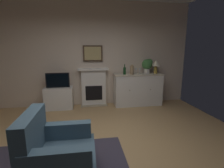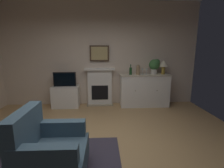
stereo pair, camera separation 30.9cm
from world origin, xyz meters
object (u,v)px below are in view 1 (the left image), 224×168
wine_glass_left (136,70)px  table_lamp (156,64)px  wine_bottle (125,71)px  vase_decorative (132,69)px  framed_picture (93,53)px  sideboard_cabinet (138,89)px  tv_set (58,80)px  armchair (57,154)px  fireplace_unit (94,87)px  wine_glass_center (140,70)px  potted_plant_small (147,65)px  tv_cabinet (59,98)px

wine_glass_left → table_lamp: bearing=0.3°
wine_bottle → vase_decorative: wine_bottle is taller
vase_decorative → framed_picture: bearing=165.9°
sideboard_cabinet → tv_set: 2.29m
framed_picture → table_lamp: bearing=-7.0°
wine_glass_left → vase_decorative: size_ratio=0.59×
sideboard_cabinet → armchair: 3.32m
fireplace_unit → framed_picture: (-0.00, 0.05, 0.97)m
wine_bottle → wine_glass_center: wine_bottle is taller
framed_picture → wine_bottle: 1.03m
fireplace_unit → potted_plant_small: 1.71m
tv_set → potted_plant_small: potted_plant_small is taller
fireplace_unit → wine_bottle: wine_bottle is taller
framed_picture → potted_plant_small: bearing=-6.4°
framed_picture → armchair: (-0.59, -2.95, -1.14)m
potted_plant_small → wine_glass_center: bearing=-167.2°
fireplace_unit → vase_decorative: 1.23m
sideboard_cabinet → vase_decorative: bearing=-166.5°
framed_picture → wine_bottle: framed_picture is taller
sideboard_cabinet → wine_bottle: (-0.42, -0.03, 0.57)m
tv_cabinet → framed_picture: bearing=12.0°
tv_cabinet → potted_plant_small: 2.70m
table_lamp → wine_bottle: table_lamp is taller
table_lamp → armchair: size_ratio=0.43×
framed_picture → sideboard_cabinet: bearing=-9.8°
sideboard_cabinet → table_lamp: 0.91m
framed_picture → vase_decorative: framed_picture is taller
wine_bottle → tv_set: wine_bottle is taller
wine_bottle → table_lamp: bearing=1.7°
fireplace_unit → table_lamp: table_lamp is taller
framed_picture → sideboard_cabinet: size_ratio=0.39×
wine_glass_center → tv_set: size_ratio=0.27×
table_lamp → wine_glass_center: 0.51m
fireplace_unit → tv_cabinet: bearing=-170.6°
fireplace_unit → vase_decorative: vase_decorative is taller
wine_glass_center → table_lamp: bearing=1.3°
wine_bottle → armchair: (-1.47, -2.70, -0.66)m
sideboard_cabinet → table_lamp: table_lamp is taller
wine_bottle → vase_decorative: bearing=-5.9°
tv_cabinet → armchair: 2.77m
vase_decorative → potted_plant_small: potted_plant_small is taller
tv_set → table_lamp: bearing=0.2°
wine_bottle → wine_glass_left: wine_bottle is taller
sideboard_cabinet → potted_plant_small: bearing=9.0°
vase_decorative → armchair: vase_decorative is taller
framed_picture → vase_decorative: 1.20m
sideboard_cabinet → wine_glass_center: 0.59m
framed_picture → wine_bottle: bearing=-16.0°
wine_glass_center → potted_plant_small: bearing=12.8°
sideboard_cabinet → wine_bottle: bearing=-176.1°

